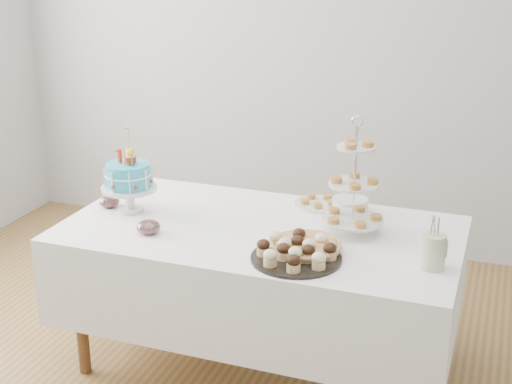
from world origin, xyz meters
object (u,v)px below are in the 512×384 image
(cupcake_tray, at_px, (296,250))
(pie, at_px, (306,246))
(jam_bowl_a, at_px, (148,227))
(jam_bowl_b, at_px, (109,202))
(birthday_cake, at_px, (129,189))
(plate_stack, at_px, (350,205))
(table, at_px, (260,270))
(tiered_stand, at_px, (354,185))
(utensil_pitcher, at_px, (433,250))
(pastry_plate, at_px, (319,202))

(cupcake_tray, distance_m, pie, 0.09)
(jam_bowl_a, relative_size, jam_bowl_b, 1.10)
(birthday_cake, bearing_deg, plate_stack, 32.77)
(table, height_order, cupcake_tray, cupcake_tray)
(tiered_stand, bearing_deg, utensil_pitcher, -33.70)
(cupcake_tray, height_order, pie, cupcake_tray)
(pie, xyz_separation_m, plate_stack, (0.07, 0.56, 0.01))
(pie, bearing_deg, jam_bowl_b, 170.04)
(tiered_stand, bearing_deg, jam_bowl_b, -175.39)
(birthday_cake, relative_size, tiered_stand, 0.76)
(jam_bowl_a, distance_m, utensil_pitcher, 1.32)
(birthday_cake, height_order, pastry_plate, birthday_cake)
(table, bearing_deg, jam_bowl_b, -179.88)
(plate_stack, distance_m, utensil_pitcher, 0.72)
(plate_stack, height_order, jam_bowl_b, plate_stack)
(cupcake_tray, distance_m, jam_bowl_a, 0.75)
(table, bearing_deg, cupcake_tray, -47.04)
(jam_bowl_a, bearing_deg, plate_stack, 36.10)
(tiered_stand, bearing_deg, birthday_cake, -174.09)
(birthday_cake, xyz_separation_m, utensil_pitcher, (1.55, -0.15, -0.04))
(cupcake_tray, distance_m, pastry_plate, 0.70)
(cupcake_tray, relative_size, jam_bowl_b, 3.86)
(cupcake_tray, relative_size, plate_stack, 2.18)
(utensil_pitcher, bearing_deg, pie, 168.51)
(cupcake_tray, relative_size, jam_bowl_a, 3.52)
(jam_bowl_b, bearing_deg, pie, -9.96)
(tiered_stand, xyz_separation_m, jam_bowl_a, (-0.91, -0.35, -0.21))
(birthday_cake, xyz_separation_m, cupcake_tray, (0.98, -0.27, -0.07))
(table, distance_m, utensil_pitcher, 0.91)
(cupcake_tray, relative_size, tiered_stand, 0.70)
(plate_stack, bearing_deg, jam_bowl_b, -163.14)
(plate_stack, bearing_deg, pastry_plate, 167.93)
(pastry_plate, relative_size, jam_bowl_b, 2.46)
(pastry_plate, bearing_deg, cupcake_tray, -82.77)
(plate_stack, bearing_deg, tiered_stand, -74.87)
(pie, bearing_deg, cupcake_tray, -100.46)
(utensil_pitcher, bearing_deg, birthday_cake, 159.91)
(plate_stack, xyz_separation_m, pastry_plate, (-0.18, 0.04, -0.02))
(plate_stack, relative_size, pastry_plate, 0.72)
(jam_bowl_b, relative_size, utensil_pitcher, 0.44)
(jam_bowl_a, xyz_separation_m, utensil_pitcher, (1.32, 0.08, 0.05))
(utensil_pitcher, bearing_deg, plate_stack, 117.55)
(birthday_cake, bearing_deg, utensil_pitcher, 7.47)
(table, distance_m, jam_bowl_a, 0.60)
(pie, xyz_separation_m, tiered_stand, (0.14, 0.30, 0.21))
(cupcake_tray, bearing_deg, jam_bowl_b, 165.39)
(cupcake_tray, xyz_separation_m, plate_stack, (0.09, 0.65, -0.01))
(pastry_plate, distance_m, jam_bowl_a, 0.93)
(pastry_plate, bearing_deg, plate_stack, -12.07)
(tiered_stand, height_order, jam_bowl_b, tiered_stand)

